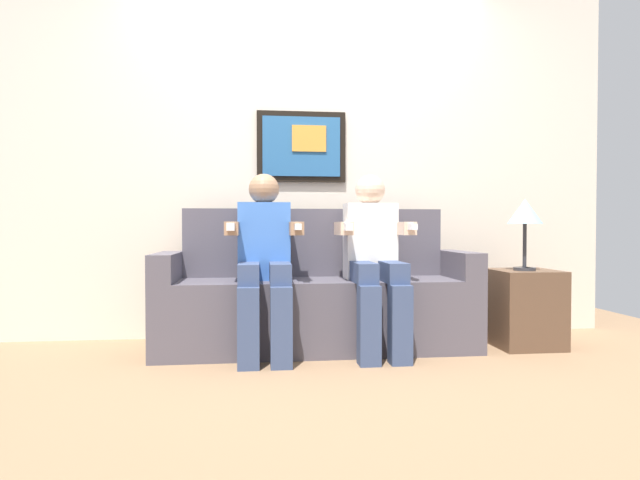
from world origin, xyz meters
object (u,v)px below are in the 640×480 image
Objects in this scene: person_on_right at (374,255)px; spare_remote_on_table at (525,269)px; table_lamp at (525,215)px; side_table_right at (524,308)px; couch at (317,300)px; person_on_left at (264,256)px.

person_on_right is 1.00m from spare_remote_on_table.
table_lamp is 0.35m from spare_remote_on_table.
side_table_right is 1.09× the size of table_lamp.
couch is 1.80× the size of person_on_left.
couch is at bearing 26.47° from person_on_left.
couch is 0.48m from person_on_right.
person_on_right is at bearing 0.00° from person_on_left.
side_table_right is at bearing 3.47° from person_on_right.
person_on_left is at bearing -179.11° from spare_remote_on_table.
side_table_right is at bearing -4.50° from couch.
spare_remote_on_table is at bearing -6.05° from couch.
couch is 1.80× the size of person_on_right.
couch is 15.39× the size of spare_remote_on_table.
person_on_left is 1.69m from table_lamp.
table_lamp is at bearing -6.08° from couch.
table_lamp is (1.67, 0.03, 0.25)m from person_on_left.
side_table_right is (1.69, 0.06, -0.36)m from person_on_left.
couch is at bearing 153.52° from person_on_right.
couch is at bearing 175.50° from side_table_right.
person_on_right reaches higher than spare_remote_on_table.
person_on_left is at bearing 180.00° from person_on_right.
person_on_left reaches higher than couch.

